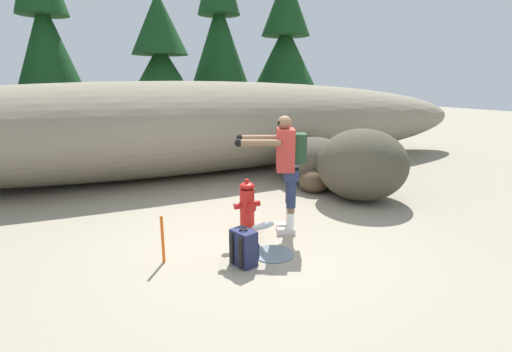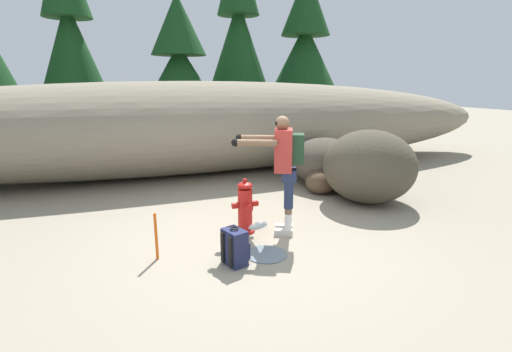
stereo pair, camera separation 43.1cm
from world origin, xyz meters
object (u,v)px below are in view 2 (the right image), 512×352
(spare_backpack, at_px, (235,247))
(boulder_outlier, at_px, (321,182))
(boulder_mid, at_px, (324,161))
(boulder_large, at_px, (369,167))
(utility_worker, at_px, (284,161))
(fire_hydrant, at_px, (245,208))
(survey_stake, at_px, (156,236))
(boulder_small, at_px, (370,178))

(spare_backpack, bearing_deg, boulder_outlier, 24.34)
(spare_backpack, relative_size, boulder_mid, 0.31)
(spare_backpack, xyz_separation_m, boulder_outlier, (2.49, 2.26, 0.01))
(boulder_large, distance_m, boulder_outlier, 1.03)
(utility_worker, height_order, boulder_large, utility_worker)
(boulder_outlier, bearing_deg, fire_hydrant, -146.59)
(spare_backpack, height_order, boulder_large, boulder_large)
(fire_hydrant, distance_m, spare_backpack, 1.03)
(boulder_large, distance_m, boulder_mid, 1.42)
(boulder_mid, relative_size, survey_stake, 2.55)
(spare_backpack, bearing_deg, boulder_small, 13.30)
(survey_stake, bearing_deg, boulder_small, 20.97)
(utility_worker, distance_m, boulder_outlier, 2.37)
(fire_hydrant, distance_m, utility_worker, 0.89)
(spare_backpack, distance_m, boulder_outlier, 3.37)
(boulder_large, xyz_separation_m, boulder_mid, (-0.09, 1.41, -0.17))
(fire_hydrant, xyz_separation_m, boulder_outlier, (2.04, 1.35, -0.14))
(boulder_large, bearing_deg, fire_hydrant, -167.37)
(boulder_outlier, distance_m, survey_stake, 3.81)
(fire_hydrant, bearing_deg, boulder_mid, 38.68)
(utility_worker, distance_m, boulder_large, 2.26)
(fire_hydrant, height_order, spare_backpack, fire_hydrant)
(utility_worker, relative_size, boulder_mid, 1.11)
(spare_backpack, height_order, boulder_small, spare_backpack)
(boulder_mid, height_order, boulder_outlier, boulder_mid)
(spare_backpack, height_order, survey_stake, survey_stake)
(boulder_large, height_order, boulder_outlier, boulder_large)
(fire_hydrant, relative_size, boulder_outlier, 1.31)
(fire_hydrant, relative_size, boulder_large, 0.49)
(boulder_outlier, bearing_deg, survey_stake, -151.81)
(boulder_large, bearing_deg, boulder_mid, 93.71)
(utility_worker, xyz_separation_m, boulder_mid, (1.98, 2.21, -0.58))
(boulder_large, relative_size, boulder_outlier, 2.70)
(boulder_small, bearing_deg, boulder_mid, 131.50)
(boulder_small, bearing_deg, boulder_outlier, 174.91)
(boulder_large, bearing_deg, spare_backpack, -153.70)
(boulder_mid, bearing_deg, utility_worker, -131.87)
(boulder_outlier, relative_size, survey_stake, 1.02)
(utility_worker, relative_size, boulder_large, 1.03)
(spare_backpack, distance_m, boulder_large, 3.40)
(fire_hydrant, bearing_deg, boulder_outlier, 33.41)
(fire_hydrant, xyz_separation_m, boulder_large, (2.57, 0.58, 0.29))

